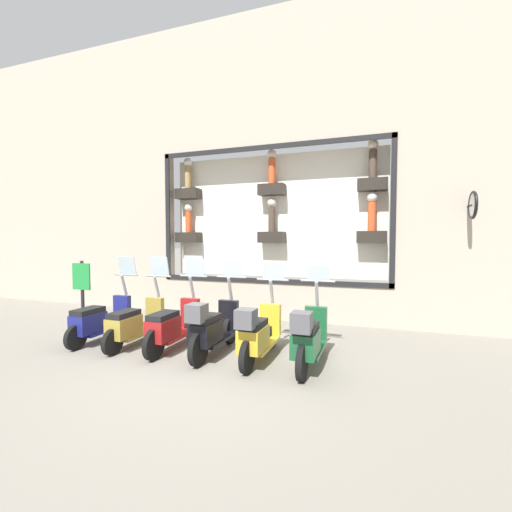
{
  "coord_description": "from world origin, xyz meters",
  "views": [
    {
      "loc": [
        -4.71,
        -2.52,
        2.01
      ],
      "look_at": [
        1.99,
        -0.18,
        1.66
      ],
      "focal_mm": 24.0,
      "sensor_mm": 36.0,
      "label": 1
    }
  ],
  "objects_px": {
    "scooter_yellow_1": "(258,334)",
    "scooter_olive_4": "(134,323)",
    "scooter_green_0": "(308,338)",
    "shop_sign_post": "(82,296)",
    "scooter_navy_5": "(99,320)",
    "scooter_red_3": "(172,326)",
    "scooter_black_2": "(212,328)"
  },
  "relations": [
    {
      "from": "scooter_green_0",
      "to": "scooter_navy_5",
      "type": "bearing_deg",
      "value": 89.22
    },
    {
      "from": "scooter_green_0",
      "to": "shop_sign_post",
      "type": "bearing_deg",
      "value": 86.73
    },
    {
      "from": "scooter_red_3",
      "to": "shop_sign_post",
      "type": "distance_m",
      "value": 2.35
    },
    {
      "from": "scooter_black_2",
      "to": "scooter_red_3",
      "type": "bearing_deg",
      "value": 86.22
    },
    {
      "from": "scooter_red_3",
      "to": "scooter_olive_4",
      "type": "relative_size",
      "value": 1.01
    },
    {
      "from": "scooter_navy_5",
      "to": "scooter_olive_4",
      "type": "bearing_deg",
      "value": -89.95
    },
    {
      "from": "scooter_red_3",
      "to": "scooter_black_2",
      "type": "bearing_deg",
      "value": -93.78
    },
    {
      "from": "scooter_yellow_1",
      "to": "scooter_olive_4",
      "type": "relative_size",
      "value": 1.01
    },
    {
      "from": "scooter_navy_5",
      "to": "shop_sign_post",
      "type": "bearing_deg",
      "value": 71.41
    },
    {
      "from": "scooter_green_0",
      "to": "scooter_red_3",
      "type": "bearing_deg",
      "value": 88.56
    },
    {
      "from": "scooter_black_2",
      "to": "scooter_olive_4",
      "type": "distance_m",
      "value": 1.66
    },
    {
      "from": "scooter_green_0",
      "to": "scooter_red_3",
      "type": "distance_m",
      "value": 2.49
    },
    {
      "from": "scooter_green_0",
      "to": "scooter_red_3",
      "type": "xyz_separation_m",
      "value": [
        0.06,
        2.48,
        -0.04
      ]
    },
    {
      "from": "scooter_olive_4",
      "to": "shop_sign_post",
      "type": "height_order",
      "value": "scooter_olive_4"
    },
    {
      "from": "scooter_red_3",
      "to": "scooter_navy_5",
      "type": "xyz_separation_m",
      "value": [
        -0.01,
        1.66,
        -0.02
      ]
    },
    {
      "from": "scooter_green_0",
      "to": "shop_sign_post",
      "type": "height_order",
      "value": "shop_sign_post"
    },
    {
      "from": "scooter_green_0",
      "to": "scooter_navy_5",
      "type": "xyz_separation_m",
      "value": [
        0.06,
        4.14,
        -0.06
      ]
    },
    {
      "from": "scooter_olive_4",
      "to": "shop_sign_post",
      "type": "xyz_separation_m",
      "value": [
        0.22,
        1.48,
        0.41
      ]
    },
    {
      "from": "scooter_yellow_1",
      "to": "scooter_navy_5",
      "type": "relative_size",
      "value": 1.01
    },
    {
      "from": "scooter_yellow_1",
      "to": "scooter_red_3",
      "type": "xyz_separation_m",
      "value": [
        0.07,
        1.66,
        -0.03
      ]
    },
    {
      "from": "scooter_olive_4",
      "to": "scooter_green_0",
      "type": "bearing_deg",
      "value": -90.98
    },
    {
      "from": "scooter_navy_5",
      "to": "shop_sign_post",
      "type": "height_order",
      "value": "scooter_navy_5"
    },
    {
      "from": "scooter_green_0",
      "to": "scooter_olive_4",
      "type": "distance_m",
      "value": 3.31
    },
    {
      "from": "scooter_black_2",
      "to": "scooter_yellow_1",
      "type": "bearing_deg",
      "value": -90.74
    },
    {
      "from": "scooter_black_2",
      "to": "scooter_navy_5",
      "type": "bearing_deg",
      "value": 88.89
    },
    {
      "from": "scooter_olive_4",
      "to": "scooter_navy_5",
      "type": "xyz_separation_m",
      "value": [
        -0.0,
        0.83,
        -0.0
      ]
    },
    {
      "from": "scooter_green_0",
      "to": "scooter_black_2",
      "type": "bearing_deg",
      "value": 89.73
    },
    {
      "from": "scooter_navy_5",
      "to": "shop_sign_post",
      "type": "distance_m",
      "value": 0.8
    },
    {
      "from": "scooter_green_0",
      "to": "scooter_navy_5",
      "type": "height_order",
      "value": "scooter_navy_5"
    },
    {
      "from": "scooter_yellow_1",
      "to": "scooter_navy_5",
      "type": "distance_m",
      "value": 3.31
    },
    {
      "from": "scooter_green_0",
      "to": "scooter_red_3",
      "type": "height_order",
      "value": "scooter_red_3"
    },
    {
      "from": "scooter_olive_4",
      "to": "scooter_red_3",
      "type": "bearing_deg",
      "value": -89.6
    }
  ]
}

